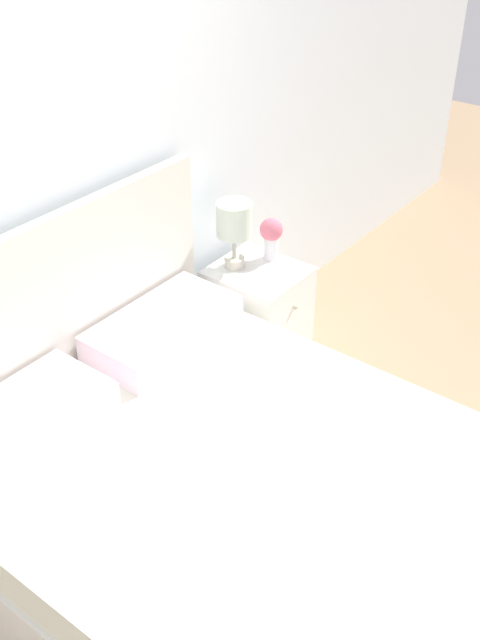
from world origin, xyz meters
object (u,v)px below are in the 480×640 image
at_px(bed, 230,507).
at_px(flower_vase, 271,235).
at_px(table_lamp, 234,223).
at_px(nightstand, 257,319).

relative_size(bed, flower_vase, 8.97).
relative_size(table_lamp, flower_vase, 1.56).
distance_m(nightstand, table_lamp, 0.56).
distance_m(bed, nightstand, 1.30).
bearing_deg(flower_vase, nightstand, -172.07).
distance_m(table_lamp, flower_vase, 0.23).
xyz_separation_m(bed, flower_vase, (1.24, 0.71, 0.43)).
relative_size(nightstand, table_lamp, 1.71).
xyz_separation_m(nightstand, flower_vase, (0.14, 0.02, 0.44)).
relative_size(bed, nightstand, 3.36).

